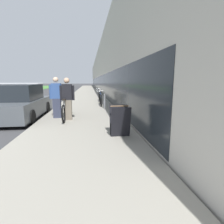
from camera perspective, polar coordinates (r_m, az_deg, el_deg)
The scene contains 11 objects.
sidewalk_slab at distance 26.58m, azimuth -8.17°, elevation 6.45°, with size 3.58×70.00×0.11m.
storefront_facade at distance 35.17m, azimuth 3.31°, elevation 12.66°, with size 10.01×70.00×6.57m.
lawn_strip at distance 32.96m, azimuth -29.53°, elevation 5.87°, with size 6.02×70.00×0.03m.
tandem_bicycle at distance 7.81m, azimuth -14.66°, elevation 0.81°, with size 0.52×2.52×0.90m.
person_rider at distance 7.43m, azimuth -14.37°, elevation 4.15°, with size 0.59×0.23×1.73m.
person_bystander at distance 7.98m, azimuth -17.63°, elevation 4.51°, with size 0.60×0.24×1.77m.
bike_rack_hoop at distance 10.33m, azimuth -2.49°, elevation 4.05°, with size 0.05×0.60×0.84m.
cruiser_bike_nearest at distance 11.58m, azimuth -3.72°, elevation 4.11°, with size 0.52×1.81×0.94m.
cruiser_bike_middle at distance 13.94m, azimuth -4.08°, elevation 5.17°, with size 0.52×1.90×0.97m.
sandwich_board_sign at distance 5.16m, azimuth 2.57°, elevation -2.82°, with size 0.56×0.56×0.90m.
parked_sedan_curbside at distance 9.08m, azimuth -27.92°, elevation 2.51°, with size 1.99×4.39×1.62m.
Camera 1 is at (5.51, -5.52, 1.72)m, focal length 28.00 mm.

